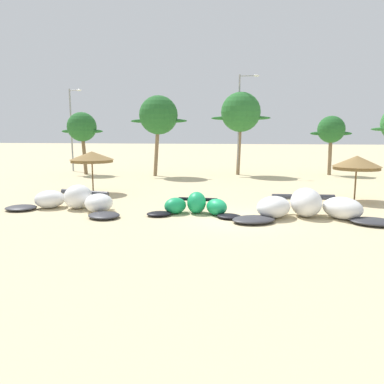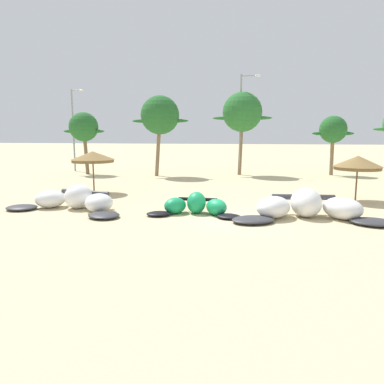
% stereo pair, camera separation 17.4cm
% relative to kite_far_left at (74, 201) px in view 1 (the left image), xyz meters
% --- Properties ---
extents(ground_plane, '(260.00, 260.00, 0.00)m').
position_rel_kite_far_left_xyz_m(ground_plane, '(8.83, -0.95, -0.52)').
color(ground_plane, beige).
extents(kite_far_left, '(7.34, 4.19, 1.36)m').
position_rel_kite_far_left_xyz_m(kite_far_left, '(0.00, 0.00, 0.00)').
color(kite_far_left, '#333338').
rests_on(kite_far_left, ground).
extents(kite_left, '(5.16, 2.37, 1.15)m').
position_rel_kite_far_left_xyz_m(kite_left, '(6.86, -0.08, -0.08)').
color(kite_left, black).
rests_on(kite_left, ground).
extents(kite_left_of_center, '(8.03, 4.01, 1.48)m').
position_rel_kite_far_left_xyz_m(kite_left_of_center, '(12.54, -0.15, 0.04)').
color(kite_left_of_center, '#333338').
rests_on(kite_left_of_center, ground).
extents(beach_umbrella_near_van, '(3.06, 3.06, 2.97)m').
position_rel_kite_far_left_xyz_m(beach_umbrella_near_van, '(-1.36, 5.72, 2.06)').
color(beach_umbrella_near_van, brown).
rests_on(beach_umbrella_near_van, ground).
extents(beach_umbrella_middle, '(2.94, 2.94, 2.86)m').
position_rel_kite_far_left_xyz_m(beach_umbrella_middle, '(16.18, 5.28, 1.90)').
color(beach_umbrella_middle, brown).
rests_on(beach_umbrella_middle, ground).
extents(palm_leftmost, '(4.46, 2.97, 6.36)m').
position_rel_kite_far_left_xyz_m(palm_leftmost, '(-7.44, 17.39, 4.27)').
color(palm_leftmost, brown).
rests_on(palm_leftmost, ground).
extents(palm_left, '(5.66, 3.77, 7.87)m').
position_rel_kite_far_left_xyz_m(palm_left, '(0.69, 17.08, 5.40)').
color(palm_left, '#7F6647').
rests_on(palm_left, ground).
extents(palm_left_of_gap, '(5.95, 3.97, 8.31)m').
position_rel_kite_far_left_xyz_m(palm_left_of_gap, '(8.59, 19.38, 5.75)').
color(palm_left_of_gap, '#7F6647').
rests_on(palm_left_of_gap, ground).
extents(palm_center_left, '(4.06, 2.71, 5.96)m').
position_rel_kite_far_left_xyz_m(palm_center_left, '(17.63, 20.63, 4.00)').
color(palm_center_left, '#7F6647').
rests_on(palm_center_left, ground).
extents(lamppost_west, '(1.48, 0.24, 8.99)m').
position_rel_kite_far_left_xyz_m(lamppost_west, '(-9.89, 20.20, 4.48)').
color(lamppost_west, gray).
rests_on(lamppost_west, ground).
extents(lamppost_west_center, '(2.00, 0.24, 9.95)m').
position_rel_kite_far_left_xyz_m(lamppost_west_center, '(8.58, 19.29, 5.03)').
color(lamppost_west_center, gray).
rests_on(lamppost_west_center, ground).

